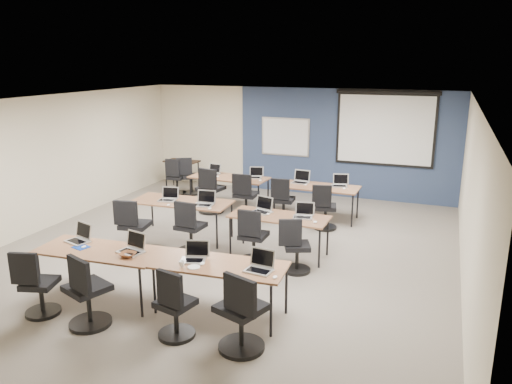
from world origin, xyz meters
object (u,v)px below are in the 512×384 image
at_px(training_table_mid_right, 279,218).
at_px(task_chair_9, 245,199).
at_px(training_table_back_left, 229,179).
at_px(laptop_4, 168,197).
at_px(task_chair_1, 87,297).
at_px(laptop_10, 301,180).
at_px(task_chair_10, 283,203).
at_px(task_chair_6, 253,241).
at_px(laptop_1, 133,247).
at_px(laptop_7, 303,214).
at_px(laptop_8, 213,172).
at_px(whiteboard, 285,137).
at_px(laptop_3, 260,265).
at_px(laptop_5, 204,202).
at_px(task_chair_8, 210,194).
at_px(task_chair_5, 190,231).
at_px(spare_chair_a, 190,179).
at_px(laptop_0, 80,237).
at_px(task_chair_11, 324,211).
at_px(task_chair_2, 174,310).
at_px(laptop_11, 340,183).
at_px(task_chair_0, 37,289).
at_px(task_chair_7, 295,250).
at_px(laptop_9, 255,175).
at_px(utility_table, 182,164).
at_px(laptop_6, 263,208).
at_px(laptop_2, 195,256).
at_px(projector_screen, 385,125).
at_px(training_table_back_right, 316,188).
at_px(spare_chair_b, 176,180).
at_px(training_table_front_right, 220,267).
at_px(training_table_mid_left, 182,203).
at_px(task_chair_3, 241,318).
at_px(training_table_front_left, 101,252).
at_px(task_chair_4, 134,231).

relative_size(training_table_mid_right, task_chair_9, 1.72).
xyz_separation_m(training_table_back_left, laptop_4, (-0.30, -2.24, 0.11)).
bearing_deg(task_chair_1, laptop_10, 98.66).
bearing_deg(task_chair_10, task_chair_6, -89.28).
distance_m(laptop_1, laptop_7, 3.04).
height_order(training_table_mid_right, laptop_8, laptop_8).
distance_m(whiteboard, laptop_3, 6.82).
bearing_deg(task_chair_9, laptop_10, 30.47).
distance_m(laptop_5, task_chair_8, 1.90).
relative_size(task_chair_5, laptop_10, 2.75).
height_order(laptop_5, spare_chair_a, laptop_5).
distance_m(training_table_mid_right, laptop_0, 3.32).
bearing_deg(laptop_10, task_chair_11, -43.57).
bearing_deg(laptop_1, task_chair_2, -21.71).
height_order(task_chair_2, laptop_11, laptop_11).
distance_m(task_chair_0, laptop_11, 6.45).
bearing_deg(laptop_10, task_chair_7, -71.08).
height_order(training_table_mid_right, task_chair_10, task_chair_10).
height_order(task_chair_0, laptop_9, laptop_9).
xyz_separation_m(laptop_4, utility_table, (-1.63, 3.45, -0.14)).
bearing_deg(laptop_6, laptop_2, -75.45).
xyz_separation_m(task_chair_1, task_chair_2, (1.20, 0.16, -0.03)).
height_order(training_table_mid_right, task_chair_2, task_chair_2).
xyz_separation_m(projector_screen, training_table_back_right, (-1.16, -1.93, -1.20)).
relative_size(laptop_10, spare_chair_a, 0.37).
distance_m(laptop_3, laptop_11, 4.78).
height_order(task_chair_8, spare_chair_b, task_chair_8).
bearing_deg(training_table_front_right, projector_screen, 74.76).
relative_size(training_table_mid_left, laptop_9, 6.01).
bearing_deg(laptop_4, task_chair_3, -59.49).
height_order(whiteboard, task_chair_9, whiteboard).
xyz_separation_m(task_chair_1, laptop_7, (1.95, 3.33, 0.36)).
xyz_separation_m(laptop_9, spare_chair_b, (-2.34, 0.38, -0.40)).
bearing_deg(training_table_mid_left, utility_table, 116.38).
distance_m(task_chair_1, task_chair_11, 5.28).
height_order(task_chair_8, task_chair_9, task_chair_8).
distance_m(task_chair_5, laptop_8, 3.22).
bearing_deg(laptop_6, laptop_4, -164.46).
relative_size(laptop_2, spare_chair_a, 0.35).
height_order(task_chair_6, laptop_10, laptop_10).
height_order(training_table_mid_left, spare_chair_a, spare_chair_a).
bearing_deg(laptop_7, laptop_4, 166.94).
bearing_deg(training_table_front_left, spare_chair_b, 105.42).
height_order(laptop_6, laptop_8, laptop_6).
xyz_separation_m(training_table_front_left, task_chair_11, (2.34, 4.10, -0.29)).
bearing_deg(laptop_10, task_chair_8, -157.67).
relative_size(training_table_back_left, laptop_9, 5.70).
distance_m(training_table_front_left, utility_table, 6.41).
bearing_deg(task_chair_10, task_chair_11, -15.63).
distance_m(task_chair_0, task_chair_4, 2.40).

